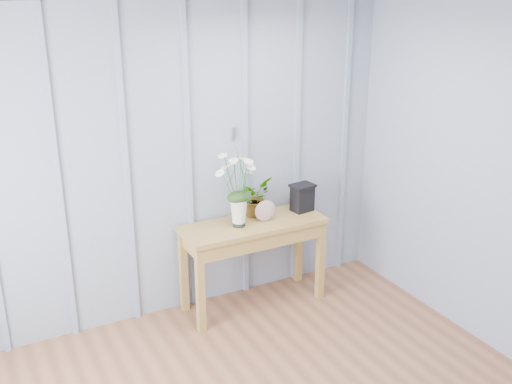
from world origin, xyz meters
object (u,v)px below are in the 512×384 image
daisy_vase (238,178)px  felt_disc_vessel (265,211)px  sideboard (253,235)px  carved_box (302,197)px

daisy_vase → felt_disc_vessel: bearing=-1.5°
sideboard → carved_box: size_ratio=5.06×
sideboard → daisy_vase: daisy_vase is taller
sideboard → carved_box: carved_box is taller
daisy_vase → felt_disc_vessel: (0.24, -0.01, -0.31)m
daisy_vase → carved_box: (0.63, 0.05, -0.28)m
daisy_vase → carved_box: daisy_vase is taller
sideboard → felt_disc_vessel: (0.10, -0.02, 0.20)m
daisy_vase → felt_disc_vessel: 0.39m
felt_disc_vessel → carved_box: 0.40m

